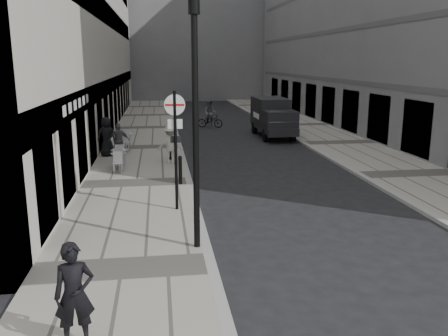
% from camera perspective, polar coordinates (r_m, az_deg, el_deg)
% --- Properties ---
extents(ground, '(120.00, 120.00, 0.00)m').
position_cam_1_polar(ground, '(8.75, 0.46, -19.24)').
color(ground, black).
rests_on(ground, ground).
extents(sidewalk, '(4.00, 60.00, 0.12)m').
position_cam_1_polar(sidewalk, '(25.76, -9.79, 2.40)').
color(sidewalk, gray).
rests_on(sidewalk, ground).
extents(far_sidewalk, '(4.00, 60.00, 0.12)m').
position_cam_1_polar(far_sidewalk, '(27.65, 13.66, 2.93)').
color(far_sidewalk, gray).
rests_on(far_sidewalk, ground).
extents(building_far, '(24.00, 16.00, 22.00)m').
position_cam_1_polar(building_far, '(63.70, -5.80, 18.50)').
color(building_far, slate).
rests_on(building_far, ground).
extents(walking_man, '(0.70, 0.52, 1.74)m').
position_cam_1_polar(walking_man, '(8.18, -17.56, -14.34)').
color(walking_man, black).
rests_on(walking_man, sidewalk).
extents(sign_post, '(0.63, 0.11, 3.65)m').
position_cam_1_polar(sign_post, '(14.35, -5.87, 4.01)').
color(sign_post, black).
rests_on(sign_post, sidewalk).
extents(lamppost, '(0.26, 0.26, 5.86)m').
position_cam_1_polar(lamppost, '(11.16, -3.46, 6.30)').
color(lamppost, black).
rests_on(lamppost, sidewalk).
extents(bollard_near, '(0.11, 0.11, 0.82)m').
position_cam_1_polar(bollard_near, '(22.13, -6.49, 2.04)').
color(bollard_near, black).
rests_on(bollard_near, sidewalk).
extents(bollard_far, '(0.13, 0.13, 1.00)m').
position_cam_1_polar(bollard_far, '(17.73, -5.28, -0.34)').
color(bollard_far, black).
rests_on(bollard_far, sidewalk).
extents(panel_van, '(1.89, 5.01, 2.36)m').
position_cam_1_polar(panel_van, '(29.48, 5.84, 6.31)').
color(panel_van, black).
rests_on(panel_van, ground).
extents(cyclist, '(1.89, 1.19, 1.92)m').
position_cam_1_polar(cyclist, '(33.49, -1.69, 6.16)').
color(cyclist, black).
rests_on(cyclist, ground).
extents(pedestrian_a, '(0.99, 0.45, 1.66)m').
position_cam_1_polar(pedestrian_a, '(22.81, -12.53, 3.21)').
color(pedestrian_a, '#505054').
rests_on(pedestrian_a, sidewalk).
extents(pedestrian_b, '(1.19, 0.78, 1.72)m').
position_cam_1_polar(pedestrian_b, '(21.32, -6.46, 2.86)').
color(pedestrian_b, '#AFACA2').
rests_on(pedestrian_b, sidewalk).
extents(pedestrian_c, '(1.09, 0.95, 1.88)m').
position_cam_1_polar(pedestrian_c, '(23.52, -13.95, 3.70)').
color(pedestrian_c, black).
rests_on(pedestrian_c, sidewalk).
extents(cafe_table_near, '(0.73, 1.64, 0.94)m').
position_cam_1_polar(cafe_table_near, '(20.74, -12.47, 1.27)').
color(cafe_table_near, silver).
rests_on(cafe_table_near, sidewalk).
extents(cafe_table_mid, '(0.76, 1.71, 0.98)m').
position_cam_1_polar(cafe_table_mid, '(25.00, -11.72, 3.29)').
color(cafe_table_mid, silver).
rests_on(cafe_table_mid, sidewalk).
extents(cafe_table_far, '(0.68, 1.53, 0.87)m').
position_cam_1_polar(cafe_table_far, '(20.38, -12.55, 0.96)').
color(cafe_table_far, silver).
rests_on(cafe_table_far, sidewalk).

